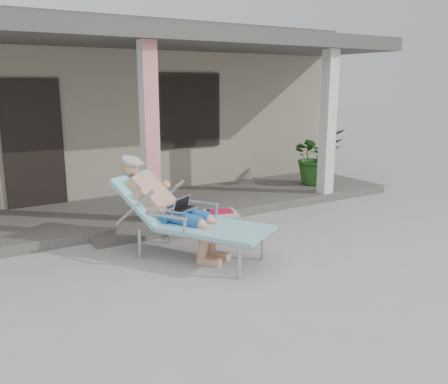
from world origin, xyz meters
TOP-DOWN VIEW (x-y plane):
  - ground at (0.00, 0.00)m, footprint 60.00×60.00m
  - house at (0.00, 6.50)m, footprint 10.40×5.40m
  - porch_deck at (0.00, 3.00)m, footprint 10.00×2.00m
  - porch_overhang at (0.00, 2.95)m, footprint 10.00×2.30m
  - porch_step at (0.00, 1.85)m, footprint 2.00×0.30m
  - lounger at (-0.14, 0.95)m, footprint 1.68×2.10m
  - side_table at (0.69, 1.29)m, footprint 0.56×0.56m
  - potted_palm at (3.91, 2.86)m, footprint 1.22×1.12m

SIDE VIEW (x-z plane):
  - ground at x=0.00m, z-range 0.00..0.00m
  - porch_step at x=0.00m, z-range 0.00..0.07m
  - porch_deck at x=0.00m, z-range 0.00..0.15m
  - side_table at x=0.69m, z-range 0.14..0.54m
  - potted_palm at x=3.91m, z-range 0.15..1.30m
  - lounger at x=-0.14m, z-range 0.16..1.50m
  - house at x=0.00m, z-range 0.02..3.32m
  - porch_overhang at x=0.00m, z-range 1.36..4.21m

